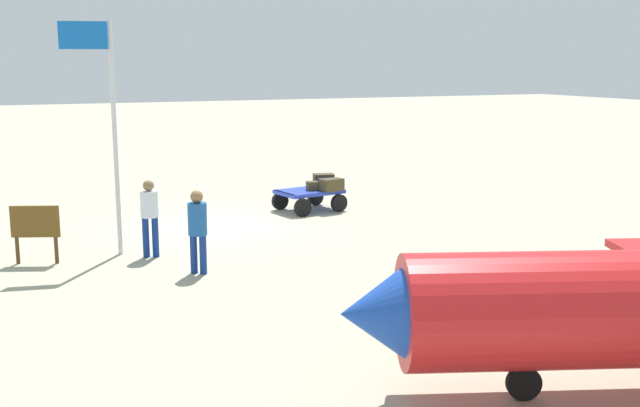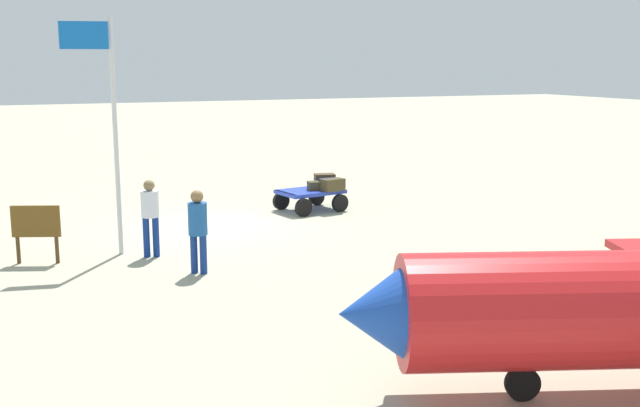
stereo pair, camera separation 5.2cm
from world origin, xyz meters
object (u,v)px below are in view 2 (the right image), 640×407
(suitcase_dark, at_px, (330,184))
(suitcase_tan, at_px, (319,186))
(luggage_cart, at_px, (310,195))
(worker_trailing, at_px, (198,224))
(suitcase_grey, at_px, (333,185))
(flagpole, at_px, (108,114))
(suitcase_navy, at_px, (325,180))
(signboard, at_px, (36,226))
(worker_lead, at_px, (150,211))

(suitcase_dark, height_order, suitcase_tan, suitcase_dark)
(luggage_cart, height_order, worker_trailing, worker_trailing)
(luggage_cart, height_order, suitcase_grey, suitcase_grey)
(suitcase_dark, height_order, flagpole, flagpole)
(suitcase_grey, height_order, suitcase_dark, suitcase_grey)
(suitcase_navy, bearing_deg, suitcase_tan, 48.57)
(worker_trailing, bearing_deg, flagpole, -59.06)
(luggage_cart, relative_size, suitcase_tan, 2.96)
(luggage_cart, xyz_separation_m, suitcase_navy, (-0.60, -0.32, 0.35))
(suitcase_dark, height_order, worker_trailing, worker_trailing)
(suitcase_grey, relative_size, suitcase_dark, 1.23)
(worker_trailing, bearing_deg, suitcase_tan, -133.48)
(luggage_cart, distance_m, flagpole, 6.93)
(suitcase_tan, height_order, flagpole, flagpole)
(suitcase_grey, bearing_deg, suitcase_dark, -85.18)
(suitcase_tan, height_order, signboard, signboard)
(suitcase_dark, bearing_deg, suitcase_tan, -26.29)
(flagpole, bearing_deg, suitcase_tan, -155.33)
(suitcase_dark, bearing_deg, signboard, 19.13)
(suitcase_navy, relative_size, signboard, 0.53)
(suitcase_grey, distance_m, signboard, 8.28)
(worker_lead, height_order, signboard, worker_lead)
(suitcase_dark, xyz_separation_m, suitcase_navy, (-0.07, -0.56, 0.03))
(luggage_cart, bearing_deg, worker_trailing, 48.51)
(suitcase_grey, xyz_separation_m, signboard, (7.87, 2.58, 0.03))
(luggage_cart, distance_m, suitcase_tan, 0.37)
(suitcase_tan, distance_m, worker_trailing, 6.81)
(flagpole, bearing_deg, signboard, 4.35)
(suitcase_grey, relative_size, worker_lead, 0.41)
(suitcase_grey, xyz_separation_m, worker_lead, (5.60, 2.98, 0.24))
(worker_trailing, distance_m, flagpole, 3.27)
(suitcase_grey, height_order, flagpole, flagpole)
(suitcase_grey, xyz_separation_m, worker_trailing, (4.98, 4.64, 0.23))
(suitcase_dark, xyz_separation_m, worker_trailing, (4.97, 4.79, 0.24))
(suitcase_grey, bearing_deg, signboard, 18.15)
(signboard, bearing_deg, worker_lead, 169.99)
(flagpole, relative_size, signboard, 4.13)
(suitcase_navy, height_order, worker_trailing, worker_trailing)
(luggage_cart, height_order, suitcase_dark, suitcase_dark)
(worker_trailing, xyz_separation_m, flagpole, (1.31, -2.18, 2.05))
(luggage_cart, distance_m, signboard, 7.92)
(luggage_cart, height_order, worker_lead, worker_lead)
(suitcase_grey, xyz_separation_m, suitcase_navy, (-0.06, -0.70, 0.02))
(suitcase_grey, height_order, suitcase_tan, suitcase_grey)
(luggage_cart, xyz_separation_m, flagpole, (5.76, 2.85, 2.60))
(signboard, bearing_deg, luggage_cart, -157.97)
(suitcase_dark, distance_m, suitcase_tan, 0.33)
(luggage_cart, xyz_separation_m, worker_trailing, (4.45, 5.03, 0.56))
(luggage_cart, bearing_deg, suitcase_navy, -152.04)
(luggage_cart, bearing_deg, signboard, 22.03)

